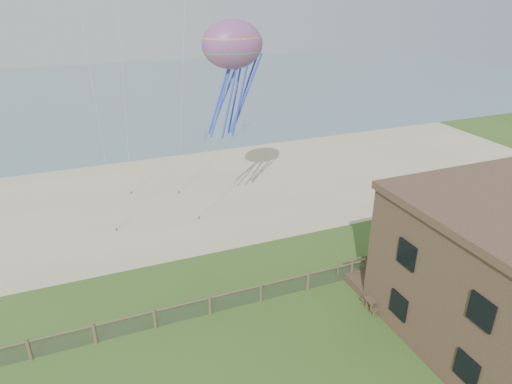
% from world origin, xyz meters
% --- Properties ---
extents(ground, '(160.00, 160.00, 0.00)m').
position_xyz_m(ground, '(0.00, 0.00, 0.00)').
color(ground, '#365C1F').
rests_on(ground, ground).
extents(sand_beach, '(72.00, 20.00, 0.02)m').
position_xyz_m(sand_beach, '(0.00, 22.00, 0.00)').
color(sand_beach, tan).
rests_on(sand_beach, ground).
extents(ocean, '(160.00, 68.00, 0.02)m').
position_xyz_m(ocean, '(0.00, 66.00, 0.00)').
color(ocean, slate).
rests_on(ocean, ground).
extents(chainlink_fence, '(36.20, 0.20, 1.25)m').
position_xyz_m(chainlink_fence, '(0.00, 6.00, 0.55)').
color(chainlink_fence, brown).
rests_on(chainlink_fence, ground).
extents(motel_deck, '(15.00, 2.00, 0.50)m').
position_xyz_m(motel_deck, '(13.00, 5.00, 0.25)').
color(motel_deck, brown).
rests_on(motel_deck, ground).
extents(picnic_table, '(1.70, 1.32, 0.69)m').
position_xyz_m(picnic_table, '(5.88, 3.02, 0.35)').
color(picnic_table, brown).
rests_on(picnic_table, ground).
extents(octopus_kite, '(4.46, 3.93, 7.64)m').
position_xyz_m(octopus_kite, '(1.38, 14.14, 11.21)').
color(octopus_kite, '#FF2841').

